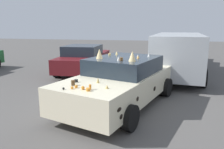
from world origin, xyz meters
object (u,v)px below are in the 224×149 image
Objects in this scene: parked_van_far_right at (178,53)px; parked_sedan_far_left at (179,51)px; art_car_decorated at (122,81)px; parked_sedan_near_right at (84,59)px.

parked_van_far_right is 4.08m from parked_sedan_far_left.
parked_van_far_right is at bearing 173.76° from art_car_decorated.
parked_van_far_right is 4.52m from parked_sedan_near_right.
art_car_decorated is 1.07× the size of parked_sedan_far_left.
parked_sedan_near_right is at bearing 144.02° from parked_sedan_far_left.
art_car_decorated is at bearing 161.12° from parked_van_far_right.
parked_van_far_right reaches higher than art_car_decorated.
art_car_decorated is 8.56m from parked_sedan_far_left.
parked_van_far_right reaches higher than parked_sedan_far_left.
parked_sedan_far_left is at bearing -177.82° from art_car_decorated.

